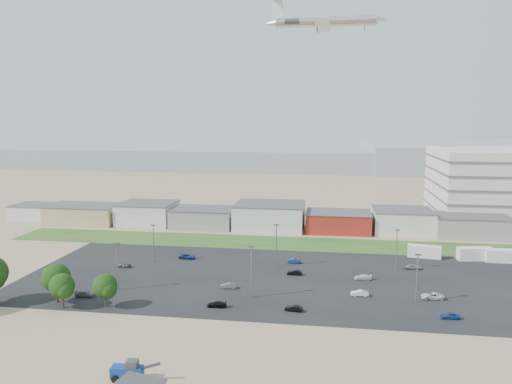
% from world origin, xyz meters
% --- Properties ---
extents(ground, '(700.00, 700.00, 0.00)m').
position_xyz_m(ground, '(0.00, 0.00, 0.00)').
color(ground, '#947E5E').
rests_on(ground, ground).
extents(parking_lot, '(120.00, 50.00, 0.01)m').
position_xyz_m(parking_lot, '(5.00, 20.00, 0.01)').
color(parking_lot, black).
rests_on(parking_lot, ground).
extents(grass_strip, '(160.00, 16.00, 0.02)m').
position_xyz_m(grass_strip, '(0.00, 52.00, 0.01)').
color(grass_strip, '#254D1D').
rests_on(grass_strip, ground).
extents(hills_backdrop, '(700.00, 200.00, 9.00)m').
position_xyz_m(hills_backdrop, '(40.00, 315.00, 4.50)').
color(hills_backdrop, gray).
rests_on(hills_backdrop, ground).
extents(building_row, '(170.00, 20.00, 8.00)m').
position_xyz_m(building_row, '(-17.00, 71.00, 4.00)').
color(building_row, silver).
rests_on(building_row, ground).
extents(telehandler, '(7.01, 2.65, 2.88)m').
position_xyz_m(telehandler, '(-13.66, -26.80, 1.44)').
color(telehandler, navy).
rests_on(telehandler, ground).
extents(box_trailer_a, '(8.56, 3.94, 3.09)m').
position_xyz_m(box_trailer_a, '(37.60, 42.55, 1.55)').
color(box_trailer_a, silver).
rests_on(box_trailer_a, ground).
extents(box_trailer_b, '(8.89, 4.02, 3.22)m').
position_xyz_m(box_trailer_b, '(49.85, 41.92, 1.61)').
color(box_trailer_b, silver).
rests_on(box_trailer_b, ground).
extents(box_trailer_c, '(8.45, 2.65, 3.17)m').
position_xyz_m(box_trailer_c, '(56.29, 41.07, 1.58)').
color(box_trailer_c, silver).
rests_on(box_trailer_c, ground).
extents(tree_mid, '(5.86, 5.86, 8.79)m').
position_xyz_m(tree_mid, '(-38.84, -1.15, 4.40)').
color(tree_mid, black).
rests_on(tree_mid, ground).
extents(tree_right, '(5.05, 5.05, 7.58)m').
position_xyz_m(tree_right, '(-36.25, -3.62, 3.79)').
color(tree_right, black).
rests_on(tree_right, ground).
extents(tree_near, '(4.90, 4.90, 7.35)m').
position_xyz_m(tree_near, '(-28.35, -2.12, 3.68)').
color(tree_near, black).
rests_on(tree_near, ground).
extents(lightpole_front_l, '(1.18, 0.49, 10.02)m').
position_xyz_m(lightpole_front_l, '(-30.13, 7.49, 5.01)').
color(lightpole_front_l, slate).
rests_on(lightpole_front_l, ground).
extents(lightpole_front_m, '(1.24, 0.52, 10.53)m').
position_xyz_m(lightpole_front_m, '(-1.87, 7.29, 5.26)').
color(lightpole_front_m, slate).
rests_on(lightpole_front_m, ground).
extents(lightpole_front_r, '(1.14, 0.47, 9.65)m').
position_xyz_m(lightpole_front_r, '(30.28, 9.34, 4.83)').
color(lightpole_front_r, slate).
rests_on(lightpole_front_r, ground).
extents(lightpole_back_l, '(1.12, 0.47, 9.50)m').
position_xyz_m(lightpole_back_l, '(-29.86, 28.15, 4.75)').
color(lightpole_back_l, slate).
rests_on(lightpole_back_l, ground).
extents(lightpole_back_m, '(1.22, 0.51, 10.36)m').
position_xyz_m(lightpole_back_m, '(0.71, 29.01, 5.18)').
color(lightpole_back_m, slate).
rests_on(lightpole_back_m, ground).
extents(lightpole_back_r, '(1.15, 0.48, 9.78)m').
position_xyz_m(lightpole_back_r, '(29.04, 30.36, 4.89)').
color(lightpole_back_r, slate).
rests_on(lightpole_back_r, ground).
extents(airliner, '(44.18, 30.50, 12.91)m').
position_xyz_m(airliner, '(10.29, 100.49, 70.00)').
color(airliner, silver).
extents(parked_car_0, '(4.54, 2.31, 1.23)m').
position_xyz_m(parked_car_0, '(33.82, 11.71, 0.61)').
color(parked_car_0, silver).
rests_on(parked_car_0, ground).
extents(parked_car_1, '(3.61, 1.34, 1.18)m').
position_xyz_m(parked_car_1, '(19.62, 11.26, 0.59)').
color(parked_car_1, silver).
rests_on(parked_car_1, ground).
extents(parked_car_2, '(3.41, 1.48, 1.14)m').
position_xyz_m(parked_car_2, '(35.01, 1.85, 0.57)').
color(parked_car_2, navy).
rests_on(parked_car_2, ground).
extents(parked_car_3, '(3.78, 1.61, 1.09)m').
position_xyz_m(parked_car_3, '(-7.58, 1.08, 0.54)').
color(parked_car_3, black).
rests_on(parked_car_3, ground).
extents(parked_car_4, '(3.45, 1.21, 1.14)m').
position_xyz_m(parked_car_4, '(-7.54, 11.72, 0.57)').
color(parked_car_4, '#595B5E').
rests_on(parked_car_4, ground).
extents(parked_car_5, '(3.55, 1.56, 1.19)m').
position_xyz_m(parked_car_5, '(-35.63, 22.76, 0.59)').
color(parked_car_5, '#595B5E').
rests_on(parked_car_5, ground).
extents(parked_car_7, '(3.40, 1.19, 1.12)m').
position_xyz_m(parked_car_7, '(5.60, 22.98, 0.56)').
color(parked_car_7, black).
rests_on(parked_car_7, ground).
extents(parked_car_8, '(3.88, 1.65, 1.31)m').
position_xyz_m(parked_car_8, '(33.22, 31.49, 0.65)').
color(parked_car_8, '#A5A5AA').
rests_on(parked_car_8, ground).
extents(parked_car_9, '(4.45, 2.38, 1.19)m').
position_xyz_m(parked_car_9, '(-22.56, 32.31, 0.59)').
color(parked_car_9, navy).
rests_on(parked_car_9, ground).
extents(parked_car_10, '(4.26, 2.00, 1.20)m').
position_xyz_m(parked_car_10, '(-34.90, 2.50, 0.60)').
color(parked_car_10, '#595B5E').
rests_on(parked_car_10, ground).
extents(parked_car_11, '(3.30, 1.19, 1.08)m').
position_xyz_m(parked_car_11, '(4.88, 32.34, 0.54)').
color(parked_car_11, navy).
rests_on(parked_car_11, ground).
extents(parked_car_12, '(3.88, 1.66, 1.11)m').
position_xyz_m(parked_car_12, '(20.87, 21.93, 0.56)').
color(parked_car_12, silver).
rests_on(parked_car_12, ground).
extents(parked_car_13, '(3.43, 1.56, 1.09)m').
position_xyz_m(parked_car_13, '(7.07, 1.24, 0.54)').
color(parked_car_13, black).
rests_on(parked_car_13, ground).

